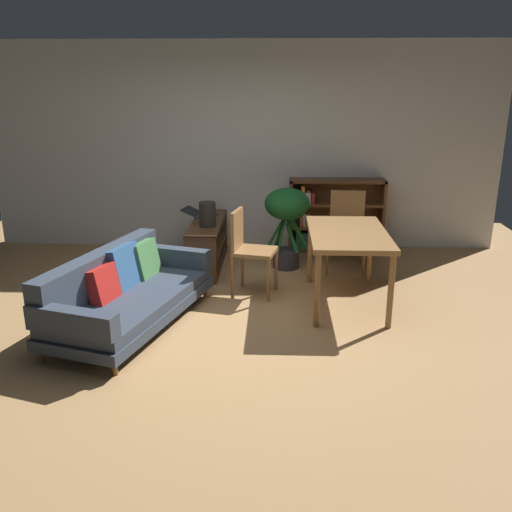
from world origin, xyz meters
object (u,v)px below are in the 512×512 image
at_px(fabric_couch, 125,291).
at_px(open_laptop, 201,214).
at_px(dining_table, 348,239).
at_px(dining_chair_near, 248,247).
at_px(dining_chair_far, 347,226).
at_px(bookshelf, 330,215).
at_px(potted_floor_plant, 287,214).
at_px(media_console, 208,244).
at_px(desk_speaker, 207,214).

distance_m(fabric_couch, open_laptop, 2.10).
height_order(open_laptop, dining_table, dining_table).
bearing_deg(dining_chair_near, dining_chair_far, 37.53).
xyz_separation_m(open_laptop, bookshelf, (1.67, 0.43, -0.10)).
relative_size(open_laptop, dining_table, 0.38).
relative_size(potted_floor_plant, dining_table, 0.77).
bearing_deg(media_console, bookshelf, 25.51).
bearing_deg(dining_table, fabric_couch, -165.04).
relative_size(dining_table, bookshelf, 1.03).
bearing_deg(fabric_couch, dining_chair_near, 35.25).
relative_size(media_console, desk_speaker, 4.72).
bearing_deg(dining_chair_far, dining_table, -96.65).
bearing_deg(dining_chair_near, bookshelf, 58.84).
distance_m(dining_chair_near, bookshelf, 1.95).
relative_size(dining_chair_far, bookshelf, 0.75).
relative_size(dining_table, dining_chair_near, 1.41).
bearing_deg(media_console, open_laptop, 109.23).
relative_size(desk_speaker, dining_chair_near, 0.32).
relative_size(potted_floor_plant, bookshelf, 0.79).
xyz_separation_m(potted_floor_plant, dining_table, (0.59, -1.10, 0.01)).
relative_size(fabric_couch, dining_chair_far, 2.16).
bearing_deg(dining_table, open_laptop, 138.80).
xyz_separation_m(fabric_couch, potted_floor_plant, (1.54, 1.67, 0.36)).
height_order(fabric_couch, open_laptop, fabric_couch).
bearing_deg(open_laptop, dining_chair_far, -11.56).
distance_m(desk_speaker, bookshelf, 1.81).
bearing_deg(potted_floor_plant, fabric_couch, -132.69).
bearing_deg(potted_floor_plant, media_console, 177.31).
distance_m(potted_floor_plant, dining_table, 1.25).
height_order(fabric_couch, dining_chair_near, dining_chair_near).
relative_size(open_laptop, dining_chair_far, 0.51).
xyz_separation_m(desk_speaker, dining_table, (1.52, -0.94, -0.02)).
bearing_deg(dining_table, desk_speaker, 148.36).
relative_size(desk_speaker, potted_floor_plant, 0.29).
height_order(potted_floor_plant, dining_table, potted_floor_plant).
bearing_deg(media_console, desk_speaker, -80.20).
distance_m(fabric_couch, media_console, 1.81).
distance_m(dining_chair_far, bookshelf, 0.81).
bearing_deg(fabric_couch, open_laptop, 77.33).
height_order(open_laptop, dining_chair_far, dining_chair_far).
bearing_deg(potted_floor_plant, dining_table, -61.82).
xyz_separation_m(dining_table, bookshelf, (-0.00, 1.89, -0.20)).
bearing_deg(dining_chair_far, desk_speaker, -174.61).
distance_m(open_laptop, desk_speaker, 0.56).
xyz_separation_m(desk_speaker, dining_chair_far, (1.65, 0.16, -0.16)).
height_order(open_laptop, bookshelf, bookshelf).
distance_m(media_console, dining_table, 1.98).
bearing_deg(fabric_couch, desk_speaker, 68.20).
bearing_deg(media_console, dining_chair_far, -1.70).
bearing_deg(dining_table, dining_chair_near, 167.59).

